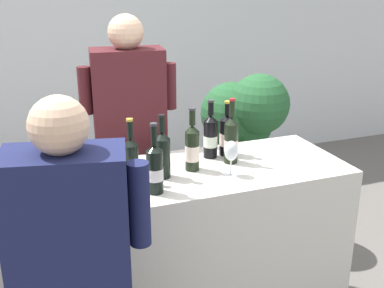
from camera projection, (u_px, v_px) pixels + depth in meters
wall_back at (90, 38)px, 4.66m from camera, size 8.00×0.10×2.80m
counter at (179, 258)px, 2.67m from camera, size 1.81×0.65×1.02m
wine_bottle_0 at (155, 168)px, 2.24m from camera, size 0.08×0.08×0.34m
wine_bottle_1 at (227, 135)px, 2.72m from camera, size 0.09×0.09×0.31m
wine_bottle_2 at (210, 136)px, 2.68m from camera, size 0.08×0.08×0.33m
wine_bottle_3 at (162, 153)px, 2.41m from camera, size 0.08×0.08×0.33m
wine_bottle_4 at (192, 147)px, 2.50m from camera, size 0.08×0.08×0.34m
wine_bottle_5 at (131, 158)px, 2.37m from camera, size 0.07×0.07×0.32m
wine_bottle_6 at (231, 140)px, 2.60m from camera, size 0.08×0.08×0.36m
wine_glass at (231, 152)px, 2.44m from camera, size 0.07×0.07×0.18m
ice_bucket at (64, 161)px, 2.37m from camera, size 0.21×0.21×0.21m
person_server at (131, 160)px, 3.07m from camera, size 0.59×0.29×1.77m
potted_shrub at (243, 133)px, 3.66m from camera, size 0.60×0.63×1.31m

